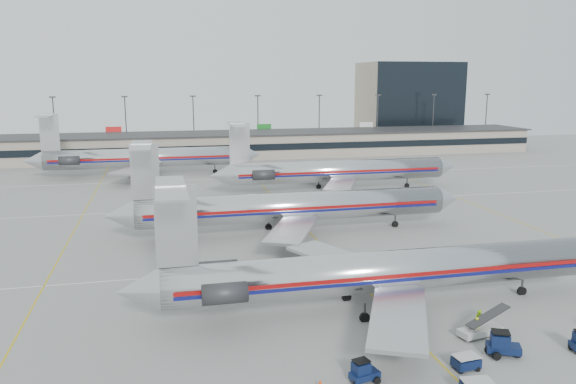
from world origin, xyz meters
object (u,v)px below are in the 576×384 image
object	(u,v)px
jet_foreground	(377,271)
belt_loader	(481,329)
jet_second_row	(287,207)
tug_center	(502,345)

from	to	relation	value
jet_foreground	belt_loader	distance (m)	9.47
jet_foreground	belt_loader	bearing A→B (deg)	-49.09
jet_second_row	tug_center	bearing A→B (deg)	-77.72
jet_second_row	tug_center	size ratio (longest dim) A/B	17.86
jet_second_row	belt_loader	size ratio (longest dim) A/B	10.63
tug_center	belt_loader	xyz separation A→B (m)	(0.32, 3.18, -0.26)
tug_center	jet_second_row	bearing A→B (deg)	126.73
jet_foreground	jet_second_row	distance (m)	25.47
jet_foreground	jet_second_row	bearing A→B (deg)	94.73
tug_center	belt_loader	bearing A→B (deg)	108.72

